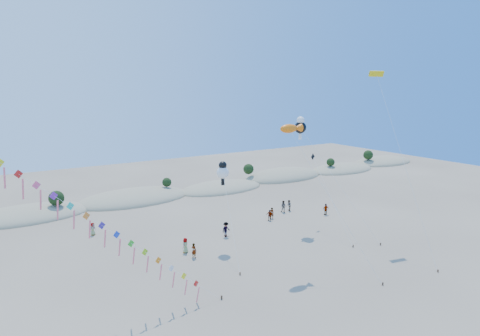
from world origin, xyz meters
name	(u,v)px	position (x,y,z in m)	size (l,w,h in m)	color
dune_ridge	(140,198)	(1.06, 45.14, 0.11)	(145.30, 11.49, 5.57)	gray
kite_train	(47,193)	(-16.36, 11.60, 10.92)	(24.20, 4.63, 20.94)	#3F2D1E
fish_kite	(291,129)	(6.70, 12.76, 14.18)	(5.23, 9.91, 14.70)	#3F2D1E
cartoon_kite_low	(223,171)	(2.96, 20.36, 8.88)	(3.44, 8.76, 10.05)	#3F2D1E
cartoon_kite_high	(300,126)	(15.18, 21.17, 13.40)	(4.38, 11.97, 14.69)	#3F2D1E
parafoil_kite	(378,79)	(20.73, 13.81, 19.41)	(4.38, 12.38, 20.35)	#3F2D1E
dark_kite	(324,181)	(16.79, 18.17, 6.46)	(2.66, 9.92, 9.64)	#3F2D1E
beachgoers	(244,220)	(8.44, 24.19, 0.86)	(31.85, 13.90, 1.88)	slate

